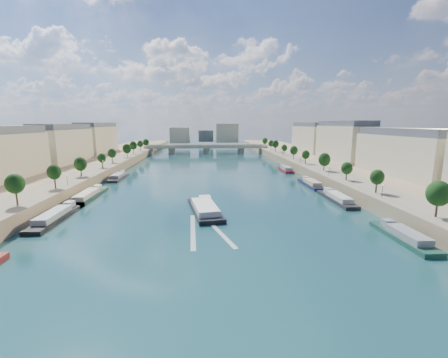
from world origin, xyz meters
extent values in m
plane|color=#0C2835|center=(0.00, 100.00, 0.00)|extent=(700.00, 700.00, 0.00)
cube|color=#9E8460|center=(-72.00, 100.00, 2.50)|extent=(44.00, 520.00, 5.00)
cube|color=#9E8460|center=(72.00, 100.00, 2.50)|extent=(44.00, 520.00, 5.00)
cube|color=gray|center=(-57.00, 100.00, 5.05)|extent=(14.00, 520.00, 0.10)
cube|color=gray|center=(57.00, 100.00, 5.05)|extent=(14.00, 520.00, 0.10)
cylinder|color=#382B1E|center=(-55.00, 42.00, 6.91)|extent=(0.50, 0.50, 3.82)
ellipsoid|color=black|center=(-55.00, 42.00, 10.50)|extent=(4.80, 4.80, 5.52)
cylinder|color=#382B1E|center=(-55.00, 66.00, 6.91)|extent=(0.50, 0.50, 3.82)
ellipsoid|color=black|center=(-55.00, 66.00, 10.50)|extent=(4.80, 4.80, 5.52)
cylinder|color=#382B1E|center=(-55.00, 90.00, 6.91)|extent=(0.50, 0.50, 3.82)
ellipsoid|color=black|center=(-55.00, 90.00, 10.50)|extent=(4.80, 4.80, 5.52)
cylinder|color=#382B1E|center=(-55.00, 114.00, 6.91)|extent=(0.50, 0.50, 3.82)
ellipsoid|color=black|center=(-55.00, 114.00, 10.50)|extent=(4.80, 4.80, 5.52)
cylinder|color=#382B1E|center=(-55.00, 138.00, 6.91)|extent=(0.50, 0.50, 3.82)
ellipsoid|color=black|center=(-55.00, 138.00, 10.50)|extent=(4.80, 4.80, 5.52)
cylinder|color=#382B1E|center=(-55.00, 162.00, 6.91)|extent=(0.50, 0.50, 3.82)
ellipsoid|color=black|center=(-55.00, 162.00, 10.50)|extent=(4.80, 4.80, 5.52)
cylinder|color=#382B1E|center=(-55.00, 186.00, 6.91)|extent=(0.50, 0.50, 3.82)
ellipsoid|color=black|center=(-55.00, 186.00, 10.50)|extent=(4.80, 4.80, 5.52)
cylinder|color=#382B1E|center=(-55.00, 210.00, 6.91)|extent=(0.50, 0.50, 3.82)
ellipsoid|color=black|center=(-55.00, 210.00, 10.50)|extent=(4.80, 4.80, 5.52)
cylinder|color=#382B1E|center=(-55.00, 234.00, 6.91)|extent=(0.50, 0.50, 3.82)
ellipsoid|color=black|center=(-55.00, 234.00, 10.50)|extent=(4.80, 4.80, 5.52)
cylinder|color=#382B1E|center=(55.00, 26.00, 6.91)|extent=(0.50, 0.50, 3.82)
ellipsoid|color=black|center=(55.00, 26.00, 10.50)|extent=(4.80, 4.80, 5.52)
cylinder|color=#382B1E|center=(55.00, 50.00, 6.91)|extent=(0.50, 0.50, 3.82)
ellipsoid|color=black|center=(55.00, 50.00, 10.50)|extent=(4.80, 4.80, 5.52)
cylinder|color=#382B1E|center=(55.00, 74.00, 6.91)|extent=(0.50, 0.50, 3.82)
ellipsoid|color=black|center=(55.00, 74.00, 10.50)|extent=(4.80, 4.80, 5.52)
cylinder|color=#382B1E|center=(55.00, 98.00, 6.91)|extent=(0.50, 0.50, 3.82)
ellipsoid|color=black|center=(55.00, 98.00, 10.50)|extent=(4.80, 4.80, 5.52)
cylinder|color=#382B1E|center=(55.00, 122.00, 6.91)|extent=(0.50, 0.50, 3.82)
ellipsoid|color=black|center=(55.00, 122.00, 10.50)|extent=(4.80, 4.80, 5.52)
cylinder|color=#382B1E|center=(55.00, 146.00, 6.91)|extent=(0.50, 0.50, 3.82)
ellipsoid|color=black|center=(55.00, 146.00, 10.50)|extent=(4.80, 4.80, 5.52)
cylinder|color=#382B1E|center=(55.00, 170.00, 6.91)|extent=(0.50, 0.50, 3.82)
ellipsoid|color=black|center=(55.00, 170.00, 10.50)|extent=(4.80, 4.80, 5.52)
cylinder|color=#382B1E|center=(55.00, 194.00, 6.91)|extent=(0.50, 0.50, 3.82)
ellipsoid|color=black|center=(55.00, 194.00, 10.50)|extent=(4.80, 4.80, 5.52)
cylinder|color=#382B1E|center=(55.00, 218.00, 6.91)|extent=(0.50, 0.50, 3.82)
ellipsoid|color=black|center=(55.00, 218.00, 10.50)|extent=(4.80, 4.80, 5.52)
cylinder|color=#382B1E|center=(55.00, 242.00, 6.91)|extent=(0.50, 0.50, 3.82)
ellipsoid|color=black|center=(55.00, 242.00, 10.50)|extent=(4.80, 4.80, 5.52)
cylinder|color=black|center=(-52.50, 70.00, 7.00)|extent=(0.14, 0.14, 4.00)
sphere|color=#FFE5B2|center=(-52.50, 70.00, 9.10)|extent=(0.36, 0.36, 0.36)
cylinder|color=black|center=(-52.50, 110.00, 7.00)|extent=(0.14, 0.14, 4.00)
sphere|color=#FFE5B2|center=(-52.50, 110.00, 9.10)|extent=(0.36, 0.36, 0.36)
cylinder|color=black|center=(-52.50, 150.00, 7.00)|extent=(0.14, 0.14, 4.00)
sphere|color=#FFE5B2|center=(-52.50, 150.00, 9.10)|extent=(0.36, 0.36, 0.36)
cylinder|color=black|center=(-52.50, 190.00, 7.00)|extent=(0.14, 0.14, 4.00)
sphere|color=#FFE5B2|center=(-52.50, 190.00, 9.10)|extent=(0.36, 0.36, 0.36)
cylinder|color=black|center=(52.50, 45.00, 7.00)|extent=(0.14, 0.14, 4.00)
sphere|color=#FFE5B2|center=(52.50, 45.00, 9.10)|extent=(0.36, 0.36, 0.36)
cylinder|color=black|center=(52.50, 85.00, 7.00)|extent=(0.14, 0.14, 4.00)
sphere|color=#FFE5B2|center=(52.50, 85.00, 9.10)|extent=(0.36, 0.36, 0.36)
cylinder|color=black|center=(52.50, 125.00, 7.00)|extent=(0.14, 0.14, 4.00)
sphere|color=#FFE5B2|center=(52.50, 125.00, 9.10)|extent=(0.36, 0.36, 0.36)
cylinder|color=black|center=(52.50, 165.00, 7.00)|extent=(0.14, 0.14, 4.00)
sphere|color=#FFE5B2|center=(52.50, 165.00, 9.10)|extent=(0.36, 0.36, 0.36)
cylinder|color=black|center=(52.50, 205.00, 7.00)|extent=(0.14, 0.14, 4.00)
sphere|color=#FFE5B2|center=(52.50, 205.00, 9.10)|extent=(0.36, 0.36, 0.36)
cube|color=beige|center=(-85.00, 141.00, 15.00)|extent=(16.00, 52.00, 20.00)
cube|color=#474C54|center=(-85.00, 141.00, 26.60)|extent=(14.72, 50.44, 3.20)
cube|color=beige|center=(-85.00, 199.00, 15.00)|extent=(16.00, 52.00, 20.00)
cube|color=#474C54|center=(-85.00, 199.00, 26.60)|extent=(14.72, 50.44, 3.20)
cube|color=beige|center=(85.00, 83.00, 15.00)|extent=(16.00, 52.00, 20.00)
cube|color=#474C54|center=(85.00, 83.00, 26.60)|extent=(14.72, 50.44, 3.20)
cube|color=beige|center=(85.00, 141.00, 15.00)|extent=(16.00, 52.00, 20.00)
cube|color=#474C54|center=(85.00, 141.00, 26.60)|extent=(14.72, 50.44, 3.20)
cube|color=beige|center=(85.00, 199.00, 15.00)|extent=(16.00, 52.00, 20.00)
cube|color=#474C54|center=(85.00, 199.00, 26.60)|extent=(14.72, 50.44, 3.20)
cube|color=beige|center=(-30.00, 310.00, 14.00)|extent=(22.00, 18.00, 18.00)
cube|color=beige|center=(25.00, 320.00, 16.00)|extent=(26.00, 20.00, 22.00)
cube|color=#474C54|center=(0.00, 335.00, 12.00)|extent=(18.00, 16.00, 14.00)
cube|color=#C1B79E|center=(0.00, 236.41, 6.20)|extent=(112.00, 11.00, 2.20)
cube|color=#C1B79E|center=(0.00, 231.41, 7.70)|extent=(112.00, 0.80, 0.90)
cube|color=#C1B79E|center=(0.00, 241.41, 7.70)|extent=(112.00, 0.80, 0.90)
cylinder|color=#C1B79E|center=(-32.00, 236.41, 2.50)|extent=(6.40, 6.40, 5.00)
cylinder|color=#C1B79E|center=(0.00, 236.41, 2.50)|extent=(6.40, 6.40, 5.00)
cylinder|color=#C1B79E|center=(32.00, 236.41, 2.50)|extent=(6.40, 6.40, 5.00)
cube|color=#C1B79E|center=(-52.00, 236.41, 2.50)|extent=(6.00, 12.00, 5.00)
cube|color=#C1B79E|center=(52.00, 236.41, 2.50)|extent=(6.00, 12.00, 5.00)
cube|color=black|center=(-2.09, 50.59, 0.36)|extent=(12.00, 27.74, 1.92)
cube|color=white|center=(-2.09, 48.44, 2.18)|extent=(9.09, 18.25, 1.73)
cube|color=white|center=(-2.09, 58.64, 2.22)|extent=(4.31, 3.81, 1.80)
cube|color=silver|center=(-5.29, 33.59, 0.02)|extent=(2.34, 26.03, 0.04)
cube|color=silver|center=(1.11, 33.59, 0.02)|extent=(8.54, 25.27, 0.04)
cube|color=black|center=(-45.50, 46.03, 0.30)|extent=(5.00, 28.15, 1.80)
cube|color=#A8AEB4|center=(-45.50, 43.78, 2.00)|extent=(4.10, 15.48, 1.60)
cube|color=#A8AEB4|center=(-45.50, 54.47, 2.10)|extent=(2.50, 3.38, 1.80)
cube|color=#173B2D|center=(-45.50, 71.13, 0.30)|extent=(5.00, 29.86, 1.80)
cube|color=beige|center=(-45.50, 68.74, 2.00)|extent=(4.10, 16.42, 1.60)
cube|color=beige|center=(-45.50, 80.09, 2.10)|extent=(2.50, 3.58, 1.80)
cube|color=#27272A|center=(-45.50, 110.59, 0.30)|extent=(5.00, 22.91, 1.80)
cube|color=gray|center=(-45.50, 108.76, 2.00)|extent=(4.10, 12.60, 1.60)
cube|color=gray|center=(-45.50, 117.47, 2.10)|extent=(2.50, 2.75, 1.80)
cube|color=#1C463A|center=(45.50, 23.83, 0.30)|extent=(5.00, 21.03, 1.80)
cube|color=gray|center=(45.50, 22.15, 2.00)|extent=(4.10, 11.57, 1.60)
cube|color=gray|center=(45.50, 30.14, 2.10)|extent=(2.50, 2.52, 1.80)
cube|color=black|center=(45.50, 60.79, 0.30)|extent=(5.00, 25.29, 1.80)
cube|color=silver|center=(45.50, 58.76, 2.00)|extent=(4.10, 13.91, 1.60)
cube|color=silver|center=(45.50, 68.37, 2.10)|extent=(2.50, 3.03, 1.80)
cube|color=#1A1D3B|center=(45.50, 87.38, 0.30)|extent=(5.00, 22.66, 1.80)
cube|color=#C9B597|center=(45.50, 85.56, 2.00)|extent=(4.10, 12.46, 1.60)
cube|color=#C9B597|center=(45.50, 94.17, 2.10)|extent=(2.50, 2.72, 1.80)
cube|color=maroon|center=(45.50, 129.80, 0.30)|extent=(5.00, 19.76, 1.80)
cube|color=#A3A8AE|center=(45.50, 128.21, 2.00)|extent=(4.10, 10.87, 1.60)
cube|color=#A3A8AE|center=(45.50, 135.72, 2.10)|extent=(2.50, 2.37, 1.80)
camera|label=1|loc=(-2.01, -41.39, 27.70)|focal=24.00mm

